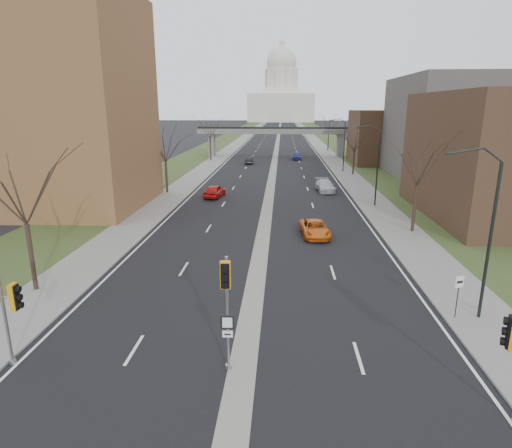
# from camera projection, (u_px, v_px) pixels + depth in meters

# --- Properties ---
(ground) EXTENTS (700.00, 700.00, 0.00)m
(ground) POSITION_uv_depth(u_px,v_px,m) (240.00, 382.00, 17.04)
(ground) COLOR black
(ground) RESTS_ON ground
(road_surface) EXTENTS (20.00, 600.00, 0.01)m
(road_surface) POSITION_uv_depth(u_px,v_px,m) (278.00, 136.00, 161.43)
(road_surface) COLOR black
(road_surface) RESTS_ON ground
(median_strip) EXTENTS (1.20, 600.00, 0.02)m
(median_strip) POSITION_uv_depth(u_px,v_px,m) (278.00, 136.00, 161.43)
(median_strip) COLOR gray
(median_strip) RESTS_ON ground
(sidewalk_right) EXTENTS (4.00, 600.00, 0.12)m
(sidewalk_right) POSITION_uv_depth(u_px,v_px,m) (310.00, 136.00, 160.71)
(sidewalk_right) COLOR gray
(sidewalk_right) RESTS_ON ground
(sidewalk_left) EXTENTS (4.00, 600.00, 0.12)m
(sidewalk_left) POSITION_uv_depth(u_px,v_px,m) (247.00, 136.00, 162.12)
(sidewalk_left) COLOR gray
(sidewalk_left) RESTS_ON ground
(grass_verge_right) EXTENTS (8.00, 600.00, 0.10)m
(grass_verge_right) POSITION_uv_depth(u_px,v_px,m) (326.00, 136.00, 160.37)
(grass_verge_right) COLOR #334821
(grass_verge_right) RESTS_ON ground
(grass_verge_left) EXTENTS (8.00, 600.00, 0.10)m
(grass_verge_left) POSITION_uv_depth(u_px,v_px,m) (231.00, 136.00, 162.48)
(grass_verge_left) COLOR #334821
(grass_verge_left) RESTS_ON ground
(apartment_building) EXTENTS (25.00, 16.00, 22.00)m
(apartment_building) POSITION_uv_depth(u_px,v_px,m) (19.00, 103.00, 44.53)
(apartment_building) COLOR brown
(apartment_building) RESTS_ON ground
(commercial_block_mid) EXTENTS (18.00, 22.00, 15.00)m
(commercial_block_mid) POSITION_uv_depth(u_px,v_px,m) (461.00, 129.00, 63.47)
(commercial_block_mid) COLOR #55524D
(commercial_block_mid) RESTS_ON ground
(commercial_block_far) EXTENTS (14.00, 14.00, 10.00)m
(commercial_block_far) POSITION_uv_depth(u_px,v_px,m) (389.00, 137.00, 81.81)
(commercial_block_far) COLOR #4B3523
(commercial_block_far) RESTS_ON ground
(pedestrian_bridge) EXTENTS (34.00, 3.00, 6.45)m
(pedestrian_bridge) POSITION_uv_depth(u_px,v_px,m) (275.00, 134.00, 92.77)
(pedestrian_bridge) COLOR slate
(pedestrian_bridge) RESTS_ON ground
(capitol) EXTENTS (48.00, 42.00, 55.75)m
(capitol) POSITION_uv_depth(u_px,v_px,m) (281.00, 96.00, 320.17)
(capitol) COLOR silver
(capitol) RESTS_ON ground
(streetlight_near) EXTENTS (2.61, 0.20, 8.70)m
(streetlight_near) POSITION_uv_depth(u_px,v_px,m) (481.00, 186.00, 20.33)
(streetlight_near) COLOR black
(streetlight_near) RESTS_ON sidewalk_right
(streetlight_mid) EXTENTS (2.61, 0.20, 8.70)m
(streetlight_mid) POSITION_uv_depth(u_px,v_px,m) (372.00, 143.00, 45.36)
(streetlight_mid) COLOR black
(streetlight_mid) RESTS_ON sidewalk_right
(streetlight_far) EXTENTS (2.61, 0.20, 8.70)m
(streetlight_far) POSITION_uv_depth(u_px,v_px,m) (340.00, 130.00, 70.39)
(streetlight_far) COLOR black
(streetlight_far) RESTS_ON sidewalk_right
(tree_left_a) EXTENTS (7.20, 7.20, 9.40)m
(tree_left_a) POSITION_uv_depth(u_px,v_px,m) (20.00, 181.00, 23.75)
(tree_left_a) COLOR #382B21
(tree_left_a) RESTS_ON sidewalk_left
(tree_left_b) EXTENTS (6.75, 6.75, 8.81)m
(tree_left_b) POSITION_uv_depth(u_px,v_px,m) (165.00, 144.00, 52.73)
(tree_left_b) COLOR #382B21
(tree_left_b) RESTS_ON sidewalk_left
(tree_left_c) EXTENTS (7.65, 7.65, 9.99)m
(tree_left_c) POSITION_uv_depth(u_px,v_px,m) (210.00, 125.00, 85.25)
(tree_left_c) COLOR #382B21
(tree_left_c) RESTS_ON sidewalk_left
(tree_right_a) EXTENTS (7.20, 7.20, 9.40)m
(tree_right_a) POSITION_uv_depth(u_px,v_px,m) (420.00, 156.00, 35.70)
(tree_right_a) COLOR #382B21
(tree_right_a) RESTS_ON sidewalk_right
(tree_right_b) EXTENTS (6.30, 6.30, 8.22)m
(tree_right_b) POSITION_uv_depth(u_px,v_px,m) (355.00, 138.00, 67.68)
(tree_right_b) COLOR #382B21
(tree_right_b) RESTS_ON sidewalk_right
(tree_right_c) EXTENTS (7.65, 7.65, 9.99)m
(tree_right_c) POSITION_uv_depth(u_px,v_px,m) (329.00, 122.00, 105.86)
(tree_right_c) COLOR #382B21
(tree_right_c) RESTS_ON sidewalk_right
(signal_pole_left) EXTENTS (0.91, 0.95, 5.23)m
(signal_pole_left) POSITION_uv_depth(u_px,v_px,m) (2.00, 292.00, 17.13)
(signal_pole_left) COLOR gray
(signal_pole_left) RESTS_ON ground
(signal_pole_median) EXTENTS (0.58, 0.81, 4.98)m
(signal_pole_median) POSITION_uv_depth(u_px,v_px,m) (226.00, 295.00, 16.73)
(signal_pole_median) COLOR gray
(signal_pole_median) RESTS_ON ground
(speed_limit_sign) EXTENTS (0.47, 0.19, 2.27)m
(speed_limit_sign) POSITION_uv_depth(u_px,v_px,m) (458.00, 289.00, 21.65)
(speed_limit_sign) COLOR black
(speed_limit_sign) RESTS_ON sidewalk_right
(car_left_near) EXTENTS (2.44, 4.79, 1.56)m
(car_left_near) POSITION_uv_depth(u_px,v_px,m) (215.00, 191.00, 51.81)
(car_left_near) COLOR red
(car_left_near) RESTS_ON ground
(car_left_far) EXTENTS (1.36, 3.91, 1.29)m
(car_left_far) POSITION_uv_depth(u_px,v_px,m) (249.00, 161.00, 82.30)
(car_left_far) COLOR black
(car_left_far) RESTS_ON ground
(car_right_near) EXTENTS (2.63, 4.97, 1.33)m
(car_right_near) POSITION_uv_depth(u_px,v_px,m) (315.00, 228.00, 36.15)
(car_right_near) COLOR #D46216
(car_right_near) RESTS_ON ground
(car_right_mid) EXTENTS (2.56, 5.29, 1.48)m
(car_right_mid) POSITION_uv_depth(u_px,v_px,m) (325.00, 186.00, 55.31)
(car_right_mid) COLOR #B1B1BA
(car_right_mid) RESTS_ON ground
(car_right_far) EXTENTS (1.89, 4.46, 1.50)m
(car_right_far) POSITION_uv_depth(u_px,v_px,m) (297.00, 156.00, 88.98)
(car_right_far) COLOR navy
(car_right_far) RESTS_ON ground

